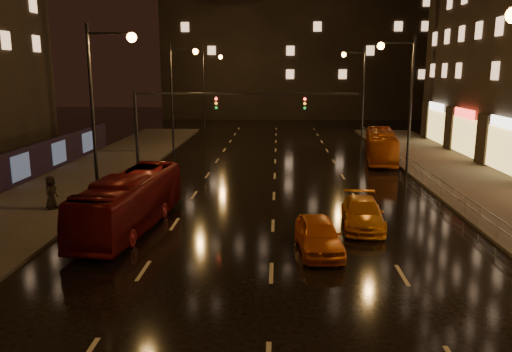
# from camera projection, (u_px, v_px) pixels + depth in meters

# --- Properties ---
(ground) EXTENTS (140.00, 140.00, 0.00)m
(ground) POSITION_uv_depth(u_px,v_px,m) (274.00, 182.00, 34.88)
(ground) COLOR black
(ground) RESTS_ON ground
(sidewalk_left) EXTENTS (7.00, 70.00, 0.15)m
(sidewalk_left) POSITION_uv_depth(u_px,v_px,m) (54.00, 196.00, 30.56)
(sidewalk_left) COLOR #38332D
(sidewalk_left) RESTS_ON ground
(sidewalk_right) EXTENTS (7.00, 70.00, 0.15)m
(sidewalk_right) POSITION_uv_depth(u_px,v_px,m) (503.00, 201.00, 29.40)
(sidewalk_right) COLOR #38332D
(sidewalk_right) RESTS_ON ground
(building_distant) EXTENTS (44.00, 16.00, 36.00)m
(building_distant) POSITION_uv_depth(u_px,v_px,m) (302.00, 5.00, 81.75)
(building_distant) COLOR black
(building_distant) RESTS_ON ground
(traffic_signal) EXTENTS (15.31, 0.32, 6.20)m
(traffic_signal) POSITION_uv_depth(u_px,v_px,m) (201.00, 114.00, 34.11)
(traffic_signal) COLOR black
(traffic_signal) RESTS_ON ground
(railing_right) EXTENTS (0.05, 56.00, 1.00)m
(railing_right) POSITION_uv_depth(u_px,v_px,m) (432.00, 177.00, 32.30)
(railing_right) COLOR #99999E
(railing_right) RESTS_ON sidewalk_right
(bus_red) EXTENTS (3.18, 9.93, 2.72)m
(bus_red) POSITION_uv_depth(u_px,v_px,m) (130.00, 202.00, 24.39)
(bus_red) COLOR #5E0D0E
(bus_red) RESTS_ON ground
(bus_curb) EXTENTS (3.52, 9.72, 2.65)m
(bus_curb) POSITION_uv_depth(u_px,v_px,m) (381.00, 146.00, 42.48)
(bus_curb) COLOR #A84810
(bus_curb) RESTS_ON ground
(taxi_near) EXTENTS (2.11, 4.50, 1.49)m
(taxi_near) POSITION_uv_depth(u_px,v_px,m) (319.00, 235.00, 21.36)
(taxi_near) COLOR orange
(taxi_near) RESTS_ON ground
(taxi_far) EXTENTS (2.32, 4.96, 1.40)m
(taxi_far) POSITION_uv_depth(u_px,v_px,m) (362.00, 213.00, 24.77)
(taxi_far) COLOR orange
(taxi_far) RESTS_ON ground
(pedestrian_c) EXTENTS (0.66, 0.95, 1.84)m
(pedestrian_c) POSITION_uv_depth(u_px,v_px,m) (51.00, 192.00, 27.41)
(pedestrian_c) COLOR black
(pedestrian_c) RESTS_ON sidewalk_left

